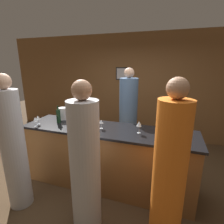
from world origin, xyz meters
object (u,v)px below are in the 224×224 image
(guest_0, at_px, (169,176))
(ice_bucket, at_px, (63,113))
(guest_1, at_px, (14,148))
(wine_bottle_0, at_px, (59,116))
(guest_2, at_px, (85,165))
(bartender, at_px, (128,120))

(guest_0, height_order, ice_bucket, guest_0)
(guest_1, xyz_separation_m, wine_bottle_0, (0.17, 0.81, 0.25))
(guest_0, relative_size, wine_bottle_0, 6.31)
(ice_bucket, bearing_deg, guest_2, -46.31)
(bartender, height_order, guest_2, bartender)
(guest_0, xyz_separation_m, guest_1, (-2.03, -0.05, 0.01))
(guest_2, distance_m, ice_bucket, 1.42)
(guest_0, relative_size, guest_2, 1.02)
(bartender, height_order, wine_bottle_0, bartender)
(guest_1, relative_size, guest_2, 1.02)
(bartender, bearing_deg, wine_bottle_0, 40.40)
(wine_bottle_0, distance_m, ice_bucket, 0.20)
(ice_bucket, bearing_deg, guest_1, -97.18)
(guest_1, xyz_separation_m, ice_bucket, (0.13, 1.01, 0.24))
(guest_0, relative_size, guest_1, 1.00)
(wine_bottle_0, bearing_deg, guest_1, -101.77)
(ice_bucket, bearing_deg, wine_bottle_0, -77.76)
(bartender, bearing_deg, guest_1, 54.68)
(guest_2, bearing_deg, ice_bucket, 133.69)
(bartender, xyz_separation_m, guest_2, (-0.10, -1.68, -0.04))
(bartender, xyz_separation_m, guest_0, (0.84, -1.63, -0.02))
(bartender, relative_size, wine_bottle_0, 6.46)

